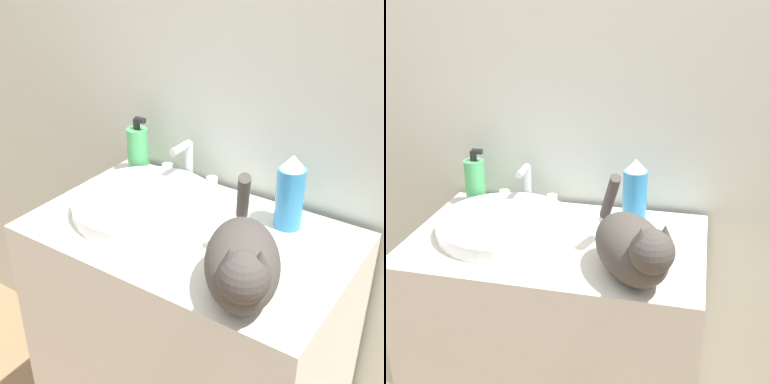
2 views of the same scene
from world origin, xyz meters
TOP-DOWN VIEW (x-y plane):
  - wall_back at (0.00, 0.54)m, footprint 6.00×0.05m
  - vanity_cabinet at (0.00, 0.25)m, footprint 0.80×0.51m
  - sink_basin at (-0.15, 0.26)m, footprint 0.38×0.38m
  - faucet at (-0.15, 0.45)m, footprint 0.19×0.09m
  - cat at (0.23, 0.10)m, footprint 0.27×0.35m
  - soap_bottle at (-0.31, 0.43)m, footprint 0.06×0.06m
  - spray_bottle at (0.19, 0.40)m, footprint 0.07×0.07m

SIDE VIEW (x-z plane):
  - vanity_cabinet at x=0.00m, z-range 0.00..0.90m
  - sink_basin at x=-0.15m, z-range 0.90..0.94m
  - faucet at x=-0.15m, z-range 0.89..1.02m
  - soap_bottle at x=-0.31m, z-range 0.88..1.06m
  - cat at x=0.23m, z-range 0.88..1.09m
  - spray_bottle at x=0.19m, z-range 0.90..1.09m
  - wall_back at x=0.00m, z-range 0.00..2.50m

